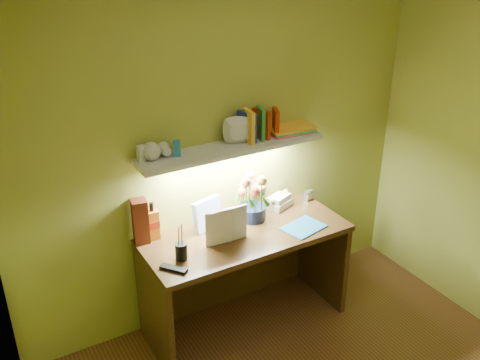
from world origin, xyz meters
name	(u,v)px	position (x,y,z in m)	size (l,w,h in m)	color
desk	(245,279)	(0.00, 1.20, 0.38)	(1.40, 0.60, 0.75)	#39240F
flower_bouquet	(252,197)	(0.14, 1.34, 0.92)	(0.21, 0.21, 0.34)	black
telephone	(279,200)	(0.40, 1.40, 0.80)	(0.18, 0.13, 0.11)	#EDE3CA
desk_clock	(308,195)	(0.65, 1.38, 0.79)	(0.07, 0.04, 0.07)	#B2B1B6
whisky_bottle	(153,221)	(-0.56, 1.44, 0.88)	(0.07, 0.07, 0.26)	#BC6610
whisky_box	(140,221)	(-0.64, 1.44, 0.90)	(0.10, 0.10, 0.30)	#5B2110
pen_cup	(181,246)	(-0.50, 1.13, 0.84)	(0.08, 0.08, 0.18)	black
art_card	(207,214)	(-0.19, 1.38, 0.86)	(0.21, 0.04, 0.21)	white
tv_remote	(174,269)	(-0.59, 1.04, 0.76)	(0.05, 0.17, 0.02)	black
blue_folder	(304,227)	(0.38, 1.06, 0.75)	(0.28, 0.20, 0.01)	#2789C0
desk_book_a	(205,231)	(-0.31, 1.17, 0.87)	(0.18, 0.02, 0.24)	white
desk_book_b	(222,227)	(-0.19, 1.17, 0.87)	(0.18, 0.02, 0.24)	silver
wall_shelf	(239,141)	(0.06, 1.38, 1.34)	(1.30, 0.32, 0.25)	silver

